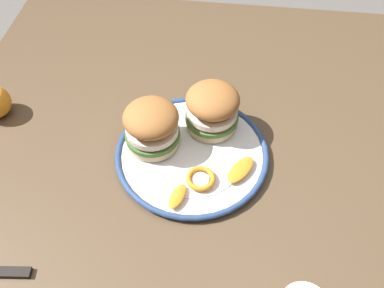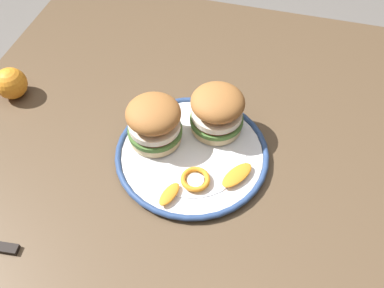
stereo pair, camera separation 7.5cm
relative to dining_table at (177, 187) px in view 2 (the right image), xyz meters
name	(u,v)px [view 2 (the right image)]	position (x,y,z in m)	size (l,w,h in m)	color
dining_table	(177,187)	(0.00, 0.00, 0.00)	(1.18, 1.05, 0.73)	brown
dinner_plate	(192,153)	(0.02, -0.03, 0.10)	(0.32, 0.32, 0.02)	white
sandwich_half_left	(154,121)	(0.04, 0.06, 0.16)	(0.15, 0.15, 0.10)	beige
sandwich_half_right	(217,110)	(0.10, -0.06, 0.16)	(0.16, 0.16, 0.10)	beige
orange_peel_curled	(195,179)	(-0.04, -0.05, 0.12)	(0.08, 0.08, 0.01)	orange
orange_peel_strip_long	(237,175)	(-0.01, -0.13, 0.11)	(0.08, 0.07, 0.01)	orange
orange_peel_strip_short	(169,194)	(-0.09, -0.01, 0.11)	(0.06, 0.04, 0.01)	orange
whole_orange	(11,83)	(0.09, 0.42, 0.13)	(0.07, 0.07, 0.07)	orange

